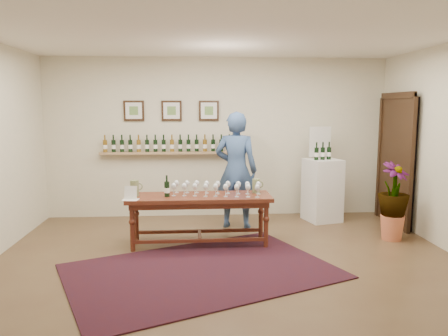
{
  "coord_description": "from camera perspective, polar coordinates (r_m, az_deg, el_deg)",
  "views": [
    {
      "loc": [
        -0.42,
        -5.23,
        1.96
      ],
      "look_at": [
        0.0,
        0.8,
        1.1
      ],
      "focal_mm": 35.0,
      "sensor_mm": 36.0,
      "label": 1
    }
  ],
  "objects": [
    {
      "name": "ground",
      "position": [
        5.6,
        0.58,
        -12.39
      ],
      "size": [
        6.0,
        6.0,
        0.0
      ],
      "primitive_type": "plane",
      "color": "#4F3723",
      "rests_on": "ground"
    },
    {
      "name": "room_shell",
      "position": [
        7.57,
        15.59,
        1.42
      ],
      "size": [
        6.0,
        6.0,
        6.0
      ],
      "color": "beige",
      "rests_on": "ground"
    },
    {
      "name": "rug",
      "position": [
        5.35,
        -3.01,
        -13.3
      ],
      "size": [
        3.6,
        3.07,
        0.02
      ],
      "primitive_type": "cube",
      "rotation": [
        0.0,
        0.0,
        0.41
      ],
      "color": "#4B110D",
      "rests_on": "ground"
    },
    {
      "name": "tasting_table",
      "position": [
        6.18,
        -3.23,
        -4.57
      ],
      "size": [
        2.02,
        0.66,
        0.71
      ],
      "rotation": [
        0.0,
        0.0,
        0.01
      ],
      "color": "#462211",
      "rests_on": "ground"
    },
    {
      "name": "table_glasses",
      "position": [
        6.17,
        -0.99,
        -2.67
      ],
      "size": [
        1.4,
        0.53,
        0.19
      ],
      "primitive_type": null,
      "rotation": [
        0.0,
        0.0,
        -0.16
      ],
      "color": "silver",
      "rests_on": "tasting_table"
    },
    {
      "name": "table_bottles",
      "position": [
        6.13,
        -7.48,
        -2.34
      ],
      "size": [
        0.28,
        0.18,
        0.29
      ],
      "primitive_type": null,
      "rotation": [
        0.0,
        0.0,
        0.09
      ],
      "color": "black",
      "rests_on": "tasting_table"
    },
    {
      "name": "pitcher_left",
      "position": [
        6.22,
        -11.61,
        -2.58
      ],
      "size": [
        0.16,
        0.16,
        0.22
      ],
      "primitive_type": null,
      "rotation": [
        0.0,
        0.0,
        -0.13
      ],
      "color": "olive",
      "rests_on": "tasting_table"
    },
    {
      "name": "pitcher_right",
      "position": [
        6.33,
        4.22,
        -2.34
      ],
      "size": [
        0.13,
        0.13,
        0.2
      ],
      "primitive_type": null,
      "rotation": [
        0.0,
        0.0,
        -0.01
      ],
      "color": "olive",
      "rests_on": "tasting_table"
    },
    {
      "name": "menu_card",
      "position": [
        5.99,
        -12.1,
        -3.19
      ],
      "size": [
        0.22,
        0.18,
        0.19
      ],
      "primitive_type": "cube",
      "rotation": [
        0.0,
        0.0,
        -0.15
      ],
      "color": "white",
      "rests_on": "tasting_table"
    },
    {
      "name": "display_pedestal",
      "position": [
        7.67,
        12.72,
        -2.83
      ],
      "size": [
        0.65,
        0.65,
        1.06
      ],
      "primitive_type": "cube",
      "rotation": [
        0.0,
        0.0,
        0.26
      ],
      "color": "white",
      "rests_on": "ground"
    },
    {
      "name": "pedestal_bottles",
      "position": [
        7.51,
        12.77,
        2.13
      ],
      "size": [
        0.29,
        0.15,
        0.28
      ],
      "primitive_type": null,
      "rotation": [
        0.0,
        0.0,
        0.26
      ],
      "color": "black",
      "rests_on": "display_pedestal"
    },
    {
      "name": "info_sign",
      "position": [
        7.75,
        12.44,
        3.38
      ],
      "size": [
        0.41,
        0.13,
        0.57
      ],
      "primitive_type": "cube",
      "rotation": [
        0.0,
        0.0,
        0.26
      ],
      "color": "white",
      "rests_on": "display_pedestal"
    },
    {
      "name": "potted_plant",
      "position": [
        6.86,
        21.25,
        -4.05
      ],
      "size": [
        0.72,
        0.72,
        1.0
      ],
      "rotation": [
        0.0,
        0.0,
        0.52
      ],
      "color": "#CB6943",
      "rests_on": "ground"
    },
    {
      "name": "person",
      "position": [
        7.0,
        1.59,
        -0.3
      ],
      "size": [
        0.78,
        0.62,
        1.88
      ],
      "primitive_type": "imported",
      "rotation": [
        0.0,
        0.0,
        2.86
      ],
      "color": "#324C77",
      "rests_on": "ground"
    }
  ]
}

